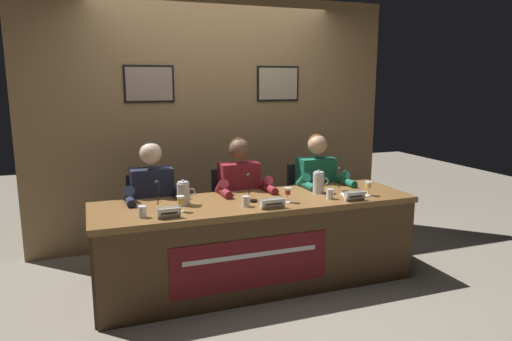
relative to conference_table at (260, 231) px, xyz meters
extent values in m
plane|color=gray|center=(0.00, 0.10, -0.50)|extent=(12.00, 12.00, 0.00)
cube|color=#937047|center=(0.00, 1.36, 0.80)|extent=(3.90, 0.12, 2.60)
cube|color=black|center=(-0.69, 1.30, 1.20)|extent=(0.49, 0.02, 0.37)
cube|color=gray|center=(-0.69, 1.28, 1.20)|extent=(0.45, 0.01, 0.33)
cube|color=black|center=(0.70, 1.30, 1.20)|extent=(0.49, 0.02, 0.38)
cube|color=tan|center=(0.70, 1.28, 1.20)|extent=(0.45, 0.01, 0.34)
cube|color=brown|center=(0.00, 0.10, 0.22)|extent=(2.70, 0.79, 0.05)
cube|color=#4C341B|center=(0.00, -0.27, -0.16)|extent=(2.64, 0.04, 0.69)
cube|color=#4C341B|center=(-1.30, 0.10, -0.16)|extent=(0.08, 0.71, 0.69)
cube|color=#4C341B|center=(1.31, 0.10, -0.16)|extent=(0.08, 0.71, 0.69)
cube|color=maroon|center=(-0.18, -0.29, -0.16)|extent=(1.27, 0.01, 0.40)
cube|color=white|center=(-0.18, -0.30, -0.08)|extent=(1.08, 0.00, 0.04)
cylinder|color=black|center=(-0.80, 0.60, -0.49)|extent=(0.44, 0.44, 0.02)
cylinder|color=black|center=(-0.80, 0.60, -0.28)|extent=(0.05, 0.05, 0.40)
cube|color=#232328|center=(-0.80, 0.60, -0.06)|extent=(0.44, 0.44, 0.03)
cube|color=#232328|center=(-0.80, 0.80, 0.17)|extent=(0.40, 0.05, 0.44)
cylinder|color=black|center=(-0.90, 0.25, -0.28)|extent=(0.10, 0.10, 0.45)
cylinder|color=black|center=(-0.70, 0.25, -0.28)|extent=(0.10, 0.10, 0.45)
cylinder|color=black|center=(-0.90, 0.40, 0.00)|extent=(0.13, 0.34, 0.13)
cylinder|color=black|center=(-0.70, 0.40, 0.00)|extent=(0.13, 0.34, 0.13)
cube|color=#1E2338|center=(-0.80, 0.57, 0.24)|extent=(0.36, 0.20, 0.48)
sphere|color=beige|center=(-0.80, 0.55, 0.62)|extent=(0.19, 0.19, 0.19)
sphere|color=black|center=(-0.80, 0.56, 0.63)|extent=(0.17, 0.17, 0.17)
cylinder|color=#1E2338|center=(-1.01, 0.47, 0.26)|extent=(0.09, 0.30, 0.25)
cylinder|color=#1E2338|center=(-0.59, 0.47, 0.26)|extent=(0.09, 0.30, 0.25)
cylinder|color=#1E2338|center=(-1.01, 0.31, 0.27)|extent=(0.07, 0.24, 0.07)
cylinder|color=#1E2338|center=(-0.59, 0.31, 0.27)|extent=(0.07, 0.24, 0.07)
cube|color=white|center=(-0.78, -0.20, 0.28)|extent=(0.17, 0.03, 0.08)
cube|color=white|center=(-0.78, -0.16, 0.28)|extent=(0.17, 0.03, 0.08)
cube|color=black|center=(-0.78, -0.20, 0.28)|extent=(0.12, 0.01, 0.01)
cylinder|color=white|center=(-0.67, -0.05, 0.24)|extent=(0.06, 0.06, 0.00)
cylinder|color=white|center=(-0.67, -0.05, 0.27)|extent=(0.01, 0.01, 0.05)
cone|color=white|center=(-0.67, -0.05, 0.33)|extent=(0.06, 0.06, 0.06)
cylinder|color=yellow|center=(-0.67, -0.05, 0.33)|extent=(0.04, 0.04, 0.04)
cylinder|color=silver|center=(-0.96, -0.10, 0.28)|extent=(0.06, 0.06, 0.08)
cylinder|color=silver|center=(-0.96, -0.10, 0.27)|extent=(0.05, 0.05, 0.05)
cylinder|color=black|center=(-0.81, 0.02, 0.25)|extent=(0.06, 0.06, 0.02)
cylinder|color=black|center=(-0.81, 0.09, 0.35)|extent=(0.01, 0.13, 0.18)
sphere|color=#2D2D2D|center=(-0.81, 0.15, 0.44)|extent=(0.03, 0.03, 0.03)
cylinder|color=black|center=(0.00, 0.60, -0.49)|extent=(0.44, 0.44, 0.02)
cylinder|color=black|center=(0.00, 0.60, -0.28)|extent=(0.05, 0.05, 0.40)
cube|color=#232328|center=(0.00, 0.60, -0.06)|extent=(0.44, 0.44, 0.03)
cube|color=#232328|center=(0.00, 0.80, 0.17)|extent=(0.40, 0.05, 0.44)
cylinder|color=black|center=(-0.10, 0.25, -0.28)|extent=(0.10, 0.10, 0.45)
cylinder|color=black|center=(0.10, 0.25, -0.28)|extent=(0.10, 0.10, 0.45)
cylinder|color=black|center=(-0.10, 0.40, 0.00)|extent=(0.13, 0.34, 0.13)
cylinder|color=black|center=(0.10, 0.40, 0.00)|extent=(0.13, 0.34, 0.13)
cube|color=maroon|center=(0.00, 0.57, 0.24)|extent=(0.36, 0.20, 0.48)
sphere|color=brown|center=(0.00, 0.55, 0.62)|extent=(0.19, 0.19, 0.19)
sphere|color=#331E0F|center=(0.00, 0.56, 0.63)|extent=(0.17, 0.17, 0.17)
cylinder|color=maroon|center=(-0.21, 0.47, 0.26)|extent=(0.09, 0.30, 0.25)
cylinder|color=maroon|center=(0.21, 0.47, 0.26)|extent=(0.09, 0.30, 0.25)
cylinder|color=maroon|center=(-0.21, 0.31, 0.27)|extent=(0.07, 0.24, 0.07)
cylinder|color=maroon|center=(0.21, 0.31, 0.27)|extent=(0.07, 0.24, 0.07)
cube|color=white|center=(0.03, -0.22, 0.28)|extent=(0.20, 0.03, 0.08)
cube|color=white|center=(0.03, -0.18, 0.28)|extent=(0.20, 0.03, 0.08)
cube|color=black|center=(0.03, -0.22, 0.28)|extent=(0.14, 0.01, 0.01)
cylinder|color=white|center=(0.22, -0.07, 0.24)|extent=(0.06, 0.06, 0.00)
cylinder|color=white|center=(0.22, -0.07, 0.27)|extent=(0.01, 0.01, 0.05)
cone|color=white|center=(0.22, -0.07, 0.33)|extent=(0.06, 0.06, 0.06)
cylinder|color=#B21E2D|center=(0.22, -0.07, 0.33)|extent=(0.04, 0.04, 0.04)
cylinder|color=silver|center=(-0.15, -0.08, 0.28)|extent=(0.06, 0.06, 0.08)
cylinder|color=silver|center=(-0.15, -0.08, 0.27)|extent=(0.05, 0.05, 0.05)
cylinder|color=black|center=(-0.04, 0.04, 0.25)|extent=(0.06, 0.06, 0.02)
cylinder|color=black|center=(-0.04, 0.10, 0.35)|extent=(0.01, 0.13, 0.18)
sphere|color=#2D2D2D|center=(-0.04, 0.16, 0.44)|extent=(0.03, 0.03, 0.03)
cylinder|color=black|center=(0.80, 0.60, -0.49)|extent=(0.44, 0.44, 0.02)
cylinder|color=black|center=(0.80, 0.60, -0.28)|extent=(0.05, 0.05, 0.40)
cube|color=#232328|center=(0.80, 0.60, -0.06)|extent=(0.44, 0.44, 0.03)
cube|color=#232328|center=(0.80, 0.80, 0.17)|extent=(0.40, 0.05, 0.44)
cylinder|color=black|center=(0.70, 0.25, -0.28)|extent=(0.10, 0.10, 0.45)
cylinder|color=black|center=(0.90, 0.25, -0.28)|extent=(0.10, 0.10, 0.45)
cylinder|color=black|center=(0.70, 0.40, 0.00)|extent=(0.13, 0.34, 0.13)
cylinder|color=black|center=(0.90, 0.40, 0.00)|extent=(0.13, 0.34, 0.13)
cube|color=#196047|center=(0.80, 0.57, 0.24)|extent=(0.36, 0.20, 0.48)
sphere|color=tan|center=(0.80, 0.55, 0.62)|extent=(0.19, 0.19, 0.19)
sphere|color=#593819|center=(0.80, 0.56, 0.63)|extent=(0.17, 0.17, 0.17)
cylinder|color=#196047|center=(0.59, 0.47, 0.26)|extent=(0.09, 0.30, 0.25)
cylinder|color=#196047|center=(1.01, 0.47, 0.26)|extent=(0.09, 0.30, 0.25)
cylinder|color=#196047|center=(0.59, 0.31, 0.27)|extent=(0.07, 0.24, 0.07)
cylinder|color=#196047|center=(1.01, 0.31, 0.27)|extent=(0.07, 0.24, 0.07)
cube|color=white|center=(0.77, -0.23, 0.28)|extent=(0.18, 0.03, 0.08)
cube|color=white|center=(0.77, -0.19, 0.28)|extent=(0.18, 0.03, 0.08)
cube|color=black|center=(0.77, -0.23, 0.28)|extent=(0.13, 0.01, 0.01)
cylinder|color=white|center=(0.97, -0.10, 0.24)|extent=(0.06, 0.06, 0.00)
cylinder|color=white|center=(0.97, -0.10, 0.27)|extent=(0.01, 0.01, 0.05)
cone|color=white|center=(0.97, -0.10, 0.33)|extent=(0.06, 0.06, 0.06)
cylinder|color=yellow|center=(0.97, -0.10, 0.33)|extent=(0.04, 0.04, 0.04)
cylinder|color=silver|center=(0.60, -0.09, 0.28)|extent=(0.06, 0.06, 0.08)
cylinder|color=silver|center=(0.60, -0.09, 0.27)|extent=(0.05, 0.05, 0.05)
cylinder|color=black|center=(0.83, 0.04, 0.25)|extent=(0.06, 0.06, 0.02)
cylinder|color=black|center=(0.83, 0.10, 0.35)|extent=(0.01, 0.13, 0.18)
sphere|color=#2D2D2D|center=(0.83, 0.16, 0.44)|extent=(0.03, 0.03, 0.03)
cylinder|color=silver|center=(-0.61, 0.14, 0.33)|extent=(0.10, 0.10, 0.18)
cylinder|color=silver|center=(-0.61, 0.14, 0.43)|extent=(0.08, 0.08, 0.01)
sphere|color=silver|center=(-0.61, 0.14, 0.44)|extent=(0.02, 0.02, 0.02)
torus|color=silver|center=(-0.54, 0.14, 0.34)|extent=(0.07, 0.01, 0.07)
cylinder|color=silver|center=(0.61, 0.14, 0.33)|extent=(0.10, 0.10, 0.18)
cylinder|color=silver|center=(0.61, 0.14, 0.43)|extent=(0.08, 0.09, 0.01)
sphere|color=silver|center=(0.61, 0.14, 0.44)|extent=(0.02, 0.02, 0.02)
torus|color=silver|center=(0.68, 0.14, 0.34)|extent=(0.07, 0.01, 0.07)
cube|color=white|center=(0.86, -0.07, 0.25)|extent=(0.24, 0.20, 0.01)
camera|label=1|loc=(-1.30, -3.46, 1.22)|focal=32.54mm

